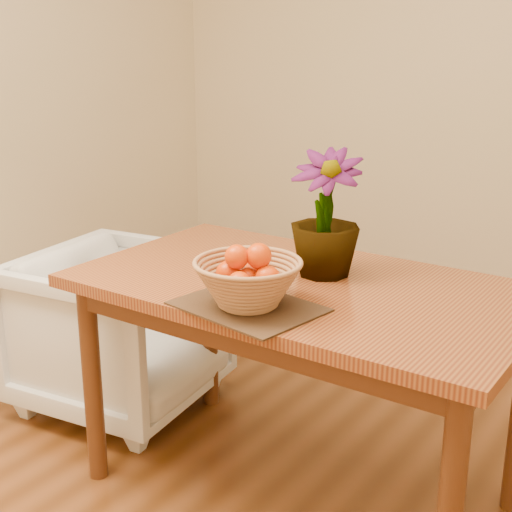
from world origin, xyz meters
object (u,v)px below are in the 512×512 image
Objects in this scene: table at (301,308)px; wicker_basket at (248,285)px; potted_plant at (325,214)px; armchair at (121,323)px.

wicker_basket is at bearing -91.56° from table.
potted_plant is at bearing 85.32° from wicker_basket.
table is at bearing 88.44° from wicker_basket.
armchair is at bearing 172.88° from table.
armchair is at bearing 159.79° from potted_plant.
table is 4.60× the size of wicker_basket.
wicker_basket is 0.42× the size of armchair.
wicker_basket reaches higher than armchair.
potted_plant reaches higher than wicker_basket.
potted_plant is (0.03, 0.37, 0.13)m from wicker_basket.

